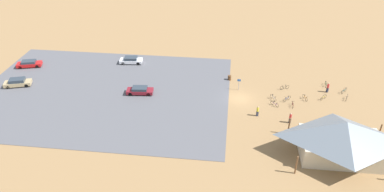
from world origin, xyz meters
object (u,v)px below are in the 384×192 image
(bicycle_red_edge_south, at_px, (293,105))
(bicycle_teal_yard_left, at_px, (344,91))
(lot_sign, at_px, (239,83))
(bicycle_silver_trailside, at_px, (273,98))
(visitor_near_lot, at_px, (290,118))
(bicycle_blue_yard_right, at_px, (287,99))
(trash_bin, at_px, (229,78))
(car_maroon_by_curb, at_px, (140,90))
(bicycle_black_by_bin, at_px, (285,87))
(bicycle_orange_edge_north, at_px, (305,98))
(car_tan_far_end, at_px, (18,82))
(visitor_crossing_yard, at_px, (328,87))
(car_white_near_entry, at_px, (131,60))
(bicycle_purple_mid_cluster, at_px, (275,104))
(bicycle_yellow_lone_east, at_px, (323,98))
(car_red_back_corner, at_px, (29,64))
(visitor_at_bikes, at_px, (258,111))
(bicycle_white_yard_front, at_px, (347,98))
(bike_pavilion, at_px, (343,137))
(bicycle_green_front_row, at_px, (326,84))

(bicycle_red_edge_south, bearing_deg, bicycle_teal_yard_left, -149.61)
(lot_sign, xyz_separation_m, bicycle_teal_yard_left, (-18.04, -1.17, -1.02))
(bicycle_silver_trailside, xyz_separation_m, visitor_near_lot, (-1.99, 6.39, 0.52))
(bicycle_blue_yard_right, bearing_deg, trash_bin, -32.00)
(car_maroon_by_curb, bearing_deg, bicycle_black_by_bin, -169.75)
(bicycle_orange_edge_north, distance_m, bicycle_blue_yard_right, 3.13)
(car_tan_far_end, relative_size, visitor_crossing_yard, 2.69)
(bicycle_blue_yard_right, bearing_deg, bicycle_silver_trailside, -3.52)
(bicycle_red_edge_south, relative_size, car_white_near_entry, 0.36)
(bicycle_purple_mid_cluster, bearing_deg, bicycle_teal_yard_left, -155.33)
(bicycle_yellow_lone_east, xyz_separation_m, visitor_crossing_yard, (-1.09, -2.51, 0.59))
(car_maroon_by_curb, distance_m, visitor_crossing_yard, 32.19)
(trash_bin, height_order, bicycle_purple_mid_cluster, trash_bin)
(bicycle_blue_yard_right, xyz_separation_m, bicycle_teal_yard_left, (-10.03, -3.85, -0.01))
(bicycle_orange_edge_north, height_order, bicycle_blue_yard_right, bicycle_blue_yard_right)
(bicycle_black_by_bin, height_order, bicycle_yellow_lone_east, bicycle_black_by_bin)
(car_red_back_corner, relative_size, visitor_at_bikes, 2.78)
(trash_bin, relative_size, car_maroon_by_curb, 0.19)
(bicycle_black_by_bin, bearing_deg, bicycle_purple_mid_cluster, 69.08)
(bicycle_orange_edge_north, bearing_deg, bicycle_purple_mid_cluster, 26.00)
(visitor_near_lot, bearing_deg, bicycle_red_edge_south, -102.00)
(lot_sign, height_order, car_white_near_entry, lot_sign)
(visitor_crossing_yard, bearing_deg, bicycle_black_by_bin, -0.91)
(bicycle_white_yard_front, xyz_separation_m, visitor_at_bikes, (14.98, 6.58, 0.56))
(bike_pavilion, bearing_deg, lot_sign, -49.73)
(bicycle_silver_trailside, relative_size, bicycle_green_front_row, 0.96)
(lot_sign, relative_size, bicycle_silver_trailside, 1.33)
(car_maroon_by_curb, bearing_deg, trash_bin, -155.97)
(bicycle_white_yard_front, bearing_deg, bicycle_orange_edge_north, 6.79)
(bicycle_blue_yard_right, bearing_deg, bicycle_purple_mid_cluster, 39.03)
(trash_bin, bearing_deg, car_maroon_by_curb, 24.03)
(bicycle_silver_trailside, relative_size, visitor_at_bikes, 0.94)
(bicycle_green_front_row, height_order, car_red_back_corner, car_red_back_corner)
(car_white_near_entry, distance_m, visitor_near_lot, 33.55)
(bike_pavilion, bearing_deg, bicycle_white_yard_front, -107.12)
(bicycle_silver_trailside, bearing_deg, car_tan_far_end, 0.94)
(bicycle_green_front_row, xyz_separation_m, car_maroon_by_curb, (32.09, 6.54, 0.32))
(lot_sign, distance_m, bicycle_silver_trailside, 6.40)
(bicycle_blue_yard_right, relative_size, visitor_at_bikes, 0.74)
(bicycle_green_front_row, bearing_deg, car_maroon_by_curb, 11.53)
(car_white_near_entry, bearing_deg, visitor_at_bikes, 147.26)
(bicycle_red_edge_south, height_order, bicycle_purple_mid_cluster, bicycle_purple_mid_cluster)
(visitor_at_bikes, bearing_deg, car_tan_far_end, -5.99)
(bike_pavilion, height_order, visitor_crossing_yard, bike_pavilion)
(car_tan_far_end, bearing_deg, car_maroon_by_curb, 179.84)
(bicycle_blue_yard_right, xyz_separation_m, car_tan_far_end, (46.80, 0.59, 0.35))
(bicycle_blue_yard_right, distance_m, car_maroon_by_curb, 24.72)
(car_tan_far_end, bearing_deg, bicycle_white_yard_front, -177.78)
(bike_pavilion, xyz_separation_m, bicycle_blue_yard_right, (5.39, -13.14, -2.71))
(lot_sign, bearing_deg, car_tan_far_end, 4.82)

